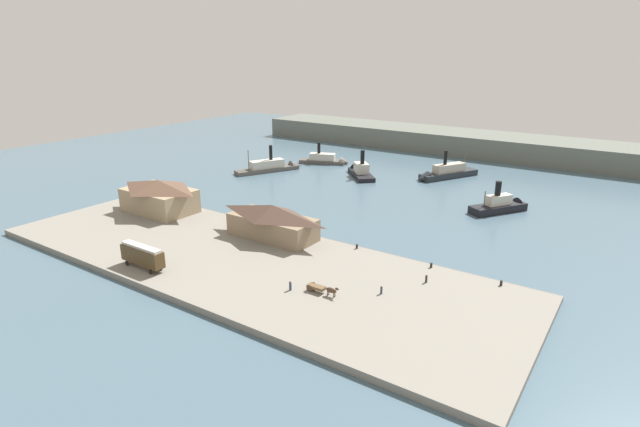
{
  "coord_description": "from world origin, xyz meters",
  "views": [
    {
      "loc": [
        62.94,
        -87.35,
        40.22
      ],
      "look_at": [
        -1.2,
        7.53,
        2.0
      ],
      "focal_mm": 28.0,
      "sensor_mm": 36.0,
      "label": 1
    }
  ],
  "objects_px": {
    "pedestrian_by_tram": "(381,290)",
    "mooring_post_center_east": "(501,283)",
    "street_tram": "(142,255)",
    "ferry_mid_harbor": "(273,167)",
    "ferry_shed_east_terminal": "(273,221)",
    "pedestrian_at_waters_edge": "(290,286)",
    "mooring_post_west": "(431,265)",
    "ferry_departing_north": "(327,160)",
    "ferry_approaching_east": "(444,173)",
    "horse_cart": "(322,288)",
    "ferry_shed_customs_shed": "(159,196)",
    "mooring_post_center_west": "(357,246)",
    "pedestrian_near_east_shed": "(426,279)",
    "ferry_moored_east": "(503,205)",
    "ferry_near_quay": "(360,171)"
  },
  "relations": [
    {
      "from": "pedestrian_by_tram",
      "to": "ferry_near_quay",
      "type": "distance_m",
      "value": 86.3
    },
    {
      "from": "ferry_near_quay",
      "to": "ferry_shed_customs_shed",
      "type": "bearing_deg",
      "value": -107.46
    },
    {
      "from": "street_tram",
      "to": "horse_cart",
      "type": "relative_size",
      "value": 1.65
    },
    {
      "from": "ferry_shed_east_terminal",
      "to": "horse_cart",
      "type": "relative_size",
      "value": 3.27
    },
    {
      "from": "street_tram",
      "to": "pedestrian_near_east_shed",
      "type": "xyz_separation_m",
      "value": [
        46.09,
        23.69,
        -1.86
      ]
    },
    {
      "from": "pedestrian_at_waters_edge",
      "to": "ferry_mid_harbor",
      "type": "bearing_deg",
      "value": 130.91
    },
    {
      "from": "pedestrian_near_east_shed",
      "to": "mooring_post_center_west",
      "type": "xyz_separation_m",
      "value": [
        -17.8,
        6.64,
        -0.26
      ]
    },
    {
      "from": "pedestrian_at_waters_edge",
      "to": "ferry_approaching_east",
      "type": "xyz_separation_m",
      "value": [
        -7.85,
        92.11,
        -0.33
      ]
    },
    {
      "from": "ferry_near_quay",
      "to": "mooring_post_center_east",
      "type": "bearing_deg",
      "value": -43.67
    },
    {
      "from": "mooring_post_center_east",
      "to": "ferry_mid_harbor",
      "type": "xyz_separation_m",
      "value": [
        -89.05,
        47.45,
        -0.18
      ]
    },
    {
      "from": "pedestrian_near_east_shed",
      "to": "pedestrian_by_tram",
      "type": "bearing_deg",
      "value": -118.98
    },
    {
      "from": "pedestrian_near_east_shed",
      "to": "ferry_moored_east",
      "type": "distance_m",
      "value": 52.15
    },
    {
      "from": "ferry_departing_north",
      "to": "ferry_approaching_east",
      "type": "bearing_deg",
      "value": 4.06
    },
    {
      "from": "ferry_near_quay",
      "to": "ferry_departing_north",
      "type": "distance_m",
      "value": 20.27
    },
    {
      "from": "mooring_post_west",
      "to": "mooring_post_center_east",
      "type": "relative_size",
      "value": 1.0
    },
    {
      "from": "pedestrian_by_tram",
      "to": "mooring_post_center_east",
      "type": "height_order",
      "value": "pedestrian_by_tram"
    },
    {
      "from": "pedestrian_by_tram",
      "to": "ferry_departing_north",
      "type": "distance_m",
      "value": 103.88
    },
    {
      "from": "ferry_shed_east_terminal",
      "to": "pedestrian_at_waters_edge",
      "type": "distance_m",
      "value": 25.5
    },
    {
      "from": "pedestrian_near_east_shed",
      "to": "ferry_near_quay",
      "type": "relative_size",
      "value": 0.09
    },
    {
      "from": "pedestrian_at_waters_edge",
      "to": "mooring_post_west",
      "type": "height_order",
      "value": "pedestrian_at_waters_edge"
    },
    {
      "from": "ferry_shed_customs_shed",
      "to": "mooring_post_center_west",
      "type": "distance_m",
      "value": 53.46
    },
    {
      "from": "pedestrian_at_waters_edge",
      "to": "mooring_post_center_west",
      "type": "relative_size",
      "value": 1.94
    },
    {
      "from": "pedestrian_near_east_shed",
      "to": "pedestrian_by_tram",
      "type": "height_order",
      "value": "pedestrian_near_east_shed"
    },
    {
      "from": "pedestrian_by_tram",
      "to": "mooring_post_center_east",
      "type": "bearing_deg",
      "value": 42.34
    },
    {
      "from": "mooring_post_west",
      "to": "ferry_moored_east",
      "type": "distance_m",
      "value": 45.76
    },
    {
      "from": "ferry_near_quay",
      "to": "pedestrian_by_tram",
      "type": "bearing_deg",
      "value": -57.89
    },
    {
      "from": "ferry_shed_east_terminal",
      "to": "pedestrian_by_tram",
      "type": "xyz_separation_m",
      "value": [
        31.52,
        -10.23,
        -3.02
      ]
    },
    {
      "from": "mooring_post_center_east",
      "to": "horse_cart",
      "type": "bearing_deg",
      "value": -140.65
    },
    {
      "from": "ferry_mid_harbor",
      "to": "ferry_moored_east",
      "type": "xyz_separation_m",
      "value": [
        77.11,
        -1.44,
        0.12
      ]
    },
    {
      "from": "pedestrian_near_east_shed",
      "to": "mooring_post_center_west",
      "type": "relative_size",
      "value": 1.72
    },
    {
      "from": "street_tram",
      "to": "ferry_mid_harbor",
      "type": "height_order",
      "value": "ferry_mid_harbor"
    },
    {
      "from": "ferry_shed_customs_shed",
      "to": "ferry_departing_north",
      "type": "bearing_deg",
      "value": 88.47
    },
    {
      "from": "ferry_mid_harbor",
      "to": "ferry_departing_north",
      "type": "distance_m",
      "value": 21.83
    },
    {
      "from": "ferry_shed_east_terminal",
      "to": "street_tram",
      "type": "bearing_deg",
      "value": -111.29
    },
    {
      "from": "ferry_departing_north",
      "to": "horse_cart",
      "type": "bearing_deg",
      "value": -57.27
    },
    {
      "from": "pedestrian_at_waters_edge",
      "to": "ferry_approaching_east",
      "type": "height_order",
      "value": "ferry_approaching_east"
    },
    {
      "from": "horse_cart",
      "to": "ferry_departing_north",
      "type": "height_order",
      "value": "ferry_departing_north"
    },
    {
      "from": "mooring_post_west",
      "to": "mooring_post_center_west",
      "type": "relative_size",
      "value": 1.0
    },
    {
      "from": "mooring_post_west",
      "to": "ferry_approaching_east",
      "type": "xyz_separation_m",
      "value": [
        -24.08,
        70.1,
        0.01
      ]
    },
    {
      "from": "pedestrian_by_tram",
      "to": "ferry_near_quay",
      "type": "height_order",
      "value": "ferry_near_quay"
    },
    {
      "from": "ferry_approaching_east",
      "to": "ferry_near_quay",
      "type": "distance_m",
      "value": 27.23
    },
    {
      "from": "horse_cart",
      "to": "mooring_post_center_east",
      "type": "bearing_deg",
      "value": 39.35
    },
    {
      "from": "ferry_shed_east_terminal",
      "to": "ferry_departing_north",
      "type": "relative_size",
      "value": 1.07
    },
    {
      "from": "ferry_approaching_east",
      "to": "ferry_moored_east",
      "type": "distance_m",
      "value": 34.89
    },
    {
      "from": "street_tram",
      "to": "mooring_post_west",
      "type": "distance_m",
      "value": 53.69
    },
    {
      "from": "ferry_approaching_east",
      "to": "pedestrian_by_tram",
      "type": "bearing_deg",
      "value": -75.93
    },
    {
      "from": "horse_cart",
      "to": "pedestrian_near_east_shed",
      "type": "bearing_deg",
      "value": 46.56
    },
    {
      "from": "ferry_near_quay",
      "to": "ferry_moored_east",
      "type": "xyz_separation_m",
      "value": [
        49.64,
        -12.77,
        0.13
      ]
    },
    {
      "from": "mooring_post_west",
      "to": "ferry_mid_harbor",
      "type": "height_order",
      "value": "ferry_mid_harbor"
    },
    {
      "from": "horse_cart",
      "to": "pedestrian_by_tram",
      "type": "xyz_separation_m",
      "value": [
        8.33,
        5.4,
        -0.23
      ]
    }
  ]
}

